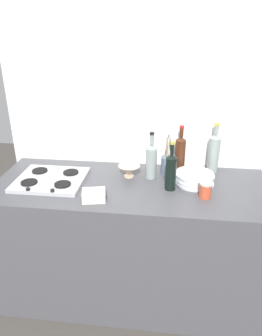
% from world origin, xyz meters
% --- Properties ---
extents(ground_plane, '(6.00, 6.00, 0.00)m').
position_xyz_m(ground_plane, '(0.00, 0.00, 0.00)').
color(ground_plane, '#47423D').
rests_on(ground_plane, ground).
extents(counter_block, '(1.80, 0.70, 0.90)m').
position_xyz_m(counter_block, '(0.00, 0.00, 0.45)').
color(counter_block, '#4C4C51').
rests_on(counter_block, ground).
extents(backsplash_panel, '(1.90, 0.06, 2.54)m').
position_xyz_m(backsplash_panel, '(0.00, 0.38, 1.27)').
color(backsplash_panel, white).
rests_on(backsplash_panel, ground).
extents(stovetop_hob, '(0.44, 0.40, 0.04)m').
position_xyz_m(stovetop_hob, '(-0.53, -0.01, 0.91)').
color(stovetop_hob, '#B2B2B7').
rests_on(stovetop_hob, counter_block).
extents(plate_stack, '(0.26, 0.26, 0.07)m').
position_xyz_m(plate_stack, '(0.41, 0.07, 0.94)').
color(plate_stack, white).
rests_on(plate_stack, counter_block).
extents(wine_bottle_leftmost, '(0.08, 0.08, 0.35)m').
position_xyz_m(wine_bottle_leftmost, '(0.54, 0.28, 1.04)').
color(wine_bottle_leftmost, gray).
rests_on(wine_bottle_leftmost, counter_block).
extents(wine_bottle_mid_left, '(0.07, 0.07, 0.32)m').
position_xyz_m(wine_bottle_mid_left, '(0.25, -0.03, 1.02)').
color(wine_bottle_mid_left, black).
rests_on(wine_bottle_mid_left, counter_block).
extents(wine_bottle_mid_right, '(0.07, 0.07, 0.32)m').
position_xyz_m(wine_bottle_mid_right, '(0.12, 0.13, 1.02)').
color(wine_bottle_mid_right, gray).
rests_on(wine_bottle_mid_right, counter_block).
extents(wine_bottle_rightmost, '(0.07, 0.07, 0.33)m').
position_xyz_m(wine_bottle_rightmost, '(0.31, 0.26, 1.03)').
color(wine_bottle_rightmost, '#472314').
rests_on(wine_bottle_rightmost, counter_block).
extents(mixing_bowl, '(0.15, 0.15, 0.08)m').
position_xyz_m(mixing_bowl, '(-0.03, 0.12, 0.94)').
color(mixing_bowl, beige).
rests_on(mixing_bowl, counter_block).
extents(butter_dish, '(0.15, 0.13, 0.06)m').
position_xyz_m(butter_dish, '(-0.19, -0.22, 0.93)').
color(butter_dish, silver).
rests_on(butter_dish, counter_block).
extents(utensil_crock, '(0.10, 0.10, 0.31)m').
position_xyz_m(utensil_crock, '(0.23, 0.18, 0.97)').
color(utensil_crock, slate).
rests_on(utensil_crock, counter_block).
extents(condiment_jar_front, '(0.08, 0.08, 0.10)m').
position_xyz_m(condiment_jar_front, '(0.46, -0.11, 0.95)').
color(condiment_jar_front, '#C64C2D').
rests_on(condiment_jar_front, counter_block).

